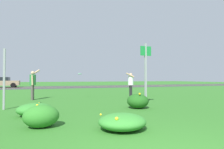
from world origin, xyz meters
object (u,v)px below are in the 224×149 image
(car_tan_center_left, at_px, (1,82))
(person_catcher_white_shirt, at_px, (131,83))
(sign_post_near_path, at_px, (4,79))
(sign_post_by_roadside, at_px, (146,68))
(frisbee_pale_blue, at_px, (80,74))
(person_thrower_green_shirt, at_px, (33,83))

(car_tan_center_left, bearing_deg, person_catcher_white_shirt, -60.24)
(sign_post_near_path, bearing_deg, sign_post_by_roadside, -9.33)
(frisbee_pale_blue, height_order, car_tan_center_left, frisbee_pale_blue)
(sign_post_near_path, xyz_separation_m, sign_post_by_roadside, (5.91, -0.97, 0.51))
(sign_post_near_path, xyz_separation_m, person_thrower_green_shirt, (0.91, 3.19, -0.21))
(sign_post_by_roadside, distance_m, person_thrower_green_shirt, 6.55)
(frisbee_pale_blue, relative_size, car_tan_center_left, 0.05)
(sign_post_by_roadside, xyz_separation_m, person_catcher_white_shirt, (0.84, 3.23, -0.77))
(person_catcher_white_shirt, height_order, car_tan_center_left, person_catcher_white_shirt)
(car_tan_center_left, bearing_deg, person_thrower_green_shirt, -74.79)
(sign_post_near_path, relative_size, sign_post_by_roadside, 0.85)
(sign_post_near_path, xyz_separation_m, car_tan_center_left, (-3.92, 20.93, -0.48))
(person_thrower_green_shirt, bearing_deg, person_catcher_white_shirt, -9.03)
(person_catcher_white_shirt, xyz_separation_m, frisbee_pale_blue, (-3.23, 0.36, 0.57))
(frisbee_pale_blue, xyz_separation_m, car_tan_center_left, (-7.44, 18.31, -0.78))
(sign_post_by_roadside, xyz_separation_m, person_thrower_green_shirt, (-5.01, 4.16, -0.72))
(sign_post_by_roadside, relative_size, car_tan_center_left, 0.64)
(person_thrower_green_shirt, bearing_deg, frisbee_pale_blue, -12.28)
(person_thrower_green_shirt, xyz_separation_m, person_catcher_white_shirt, (5.85, -0.93, -0.06))
(sign_post_by_roadside, xyz_separation_m, car_tan_center_left, (-9.83, 21.90, -0.99))
(frisbee_pale_blue, distance_m, car_tan_center_left, 19.78)
(sign_post_by_roadside, distance_m, person_catcher_white_shirt, 3.43)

